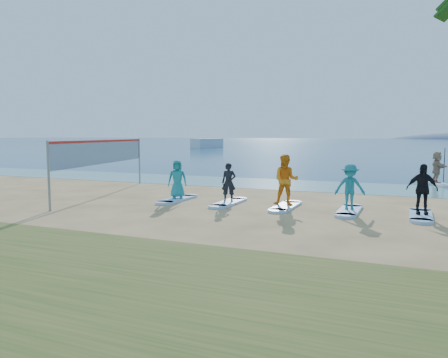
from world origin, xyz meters
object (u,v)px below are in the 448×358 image
at_px(paddleboard, 436,183).
at_px(paddleboarder, 437,167).
at_px(surfboard_1, 229,203).
at_px(student_1, 229,182).
at_px(surfboard_3, 349,211).
at_px(student_3, 350,187).
at_px(surfboard_0, 178,199).
at_px(student_2, 286,180).
at_px(student_0, 177,179).
at_px(volleyball_net, 104,152).
at_px(boat_offshore_a, 207,148).
at_px(surfboard_4, 421,215).
at_px(student_4, 422,189).
at_px(surfboard_2, 286,206).

height_order(paddleboard, paddleboarder, paddleboarder).
bearing_deg(surfboard_1, student_1, 0.00).
relative_size(surfboard_3, student_3, 1.37).
bearing_deg(surfboard_0, student_2, 0.00).
relative_size(student_1, student_3, 0.95).
xyz_separation_m(paddleboarder, student_1, (-7.82, -10.57, -0.11)).
distance_m(student_0, student_3, 6.90).
xyz_separation_m(volleyball_net, paddleboard, (14.09, 10.26, -1.84)).
xyz_separation_m(boat_offshore_a, surfboard_4, (38.82, -64.82, 0.04)).
distance_m(student_2, student_4, 4.60).
bearing_deg(paddleboarder, surfboard_1, 125.02).
bearing_deg(student_4, volleyball_net, 168.78).
xyz_separation_m(paddleboarder, surfboard_4, (-0.92, -10.57, -0.92)).
relative_size(paddleboarder, surfboard_2, 0.76).
relative_size(student_0, student_4, 0.95).
bearing_deg(surfboard_3, boat_offshore_a, 119.40).
relative_size(surfboard_0, surfboard_4, 1.00).
bearing_deg(student_3, student_1, 166.34).
distance_m(paddleboard, student_2, 11.96).
bearing_deg(student_2, boat_offshore_a, 107.55).
bearing_deg(student_0, student_1, -23.59).
distance_m(surfboard_0, surfboard_4, 9.20).
xyz_separation_m(paddleboarder, student_4, (-0.92, -10.57, -0.04)).
xyz_separation_m(volleyball_net, surfboard_0, (3.96, -0.31, -1.86)).
distance_m(surfboard_4, student_4, 0.88).
relative_size(paddleboard, student_0, 1.90).
xyz_separation_m(surfboard_3, surfboard_4, (2.30, 0.00, 0.00)).
bearing_deg(paddleboarder, surfboard_3, 144.58).
xyz_separation_m(paddleboard, surfboard_2, (-5.52, -10.57, -0.01)).
relative_size(paddleboard, surfboard_3, 1.36).
bearing_deg(surfboard_3, surfboard_0, 180.00).
height_order(student_2, surfboard_3, student_2).
height_order(student_0, surfboard_1, student_0).
height_order(boat_offshore_a, student_3, student_3).
distance_m(surfboard_2, student_4, 4.68).
distance_m(boat_offshore_a, surfboard_3, 74.40).
distance_m(student_1, student_2, 2.31).
bearing_deg(boat_offshore_a, surfboard_3, -44.77).
xyz_separation_m(student_0, surfboard_3, (6.90, 0.00, -0.83)).
distance_m(paddleboarder, surfboard_2, 11.96).
bearing_deg(paddleboard, paddleboarder, 0.00).
relative_size(paddleboard, surfboard_2, 1.36).
bearing_deg(surfboard_2, volleyball_net, 177.94).
height_order(paddleboarder, student_2, student_2).
xyz_separation_m(surfboard_1, surfboard_4, (6.90, 0.00, 0.00)).
bearing_deg(student_3, paddleboard, 59.38).
bearing_deg(student_2, student_4, -10.28).
bearing_deg(student_1, student_4, -20.89).
bearing_deg(boat_offshore_a, student_2, -46.34).
height_order(boat_offshore_a, surfboard_2, boat_offshore_a).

